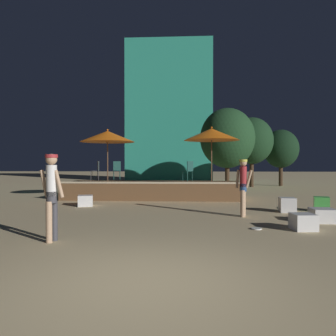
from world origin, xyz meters
name	(u,v)px	position (x,y,z in m)	size (l,w,h in m)	color
ground_plane	(146,284)	(0.00, 0.00, 0.00)	(120.00, 120.00, 0.00)	#D1B784
wooden_deck	(154,190)	(-1.02, 10.93, 0.38)	(8.14, 2.65, 0.84)	brown
patio_umbrella_0	(108,136)	(-2.97, 9.95, 2.84)	(2.42, 2.42, 3.17)	brown
patio_umbrella_1	(212,134)	(1.63, 9.95, 2.91)	(2.43, 2.43, 3.25)	brown
cube_seat_0	(323,215)	(4.34, 4.92, 0.19)	(0.63, 0.63, 0.38)	white
cube_seat_1	(85,201)	(-3.35, 7.93, 0.21)	(0.68, 0.68, 0.42)	white
cube_seat_2	(287,205)	(3.93, 6.79, 0.25)	(0.55, 0.55, 0.49)	white
cube_seat_3	(303,222)	(3.43, 3.81, 0.20)	(0.59, 0.59, 0.40)	white
cube_seat_4	(322,204)	(5.16, 7.03, 0.25)	(0.60, 0.60, 0.50)	#4CC651
person_0	(243,184)	(2.29, 5.79, 1.01)	(0.51, 0.29, 1.78)	tan
person_1	(52,191)	(-2.28, 2.28, 1.07)	(0.59, 0.31, 1.85)	#3F3F47
bistro_chair_0	(97,169)	(-3.63, 10.54, 1.39)	(0.41, 0.40, 0.90)	#47474C
bistro_chair_1	(189,169)	(0.64, 10.27, 1.39)	(0.48, 0.48, 0.90)	#1E4C47
bistro_chair_2	(117,169)	(-2.87, 11.42, 1.39)	(0.42, 0.43, 0.90)	#1E4C47
frisbee_disc	(256,229)	(2.29, 3.82, 0.02)	(0.26, 0.26, 0.03)	white
background_tree_0	(227,138)	(3.16, 16.91, 3.26)	(3.51, 3.51, 5.20)	#3D2B1C
background_tree_1	(281,149)	(7.36, 19.72, 2.68)	(2.51, 2.51, 4.08)	#3D2B1C
background_tree_2	(252,141)	(5.06, 18.67, 3.20)	(2.95, 2.95, 4.83)	#3D2B1C
distant_building	(169,112)	(-1.05, 25.52, 6.30)	(7.69, 3.13, 12.59)	teal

